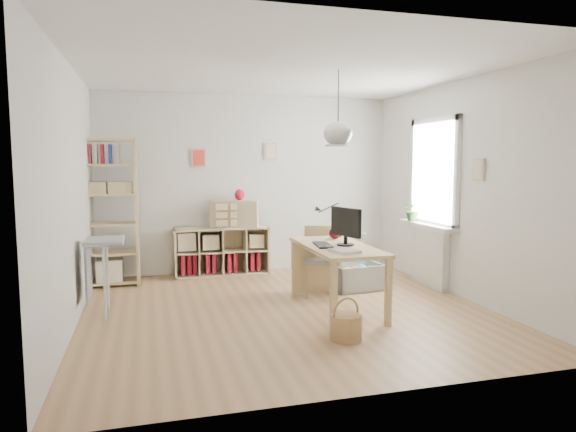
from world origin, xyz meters
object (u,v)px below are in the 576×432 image
object	(u,v)px
cube_shelf	(220,255)
storage_chest	(353,271)
monitor	(346,224)
chair	(321,256)
tall_bookshelf	(107,206)
desk	(337,253)
drawer_chest	(235,214)

from	to	relation	value
cube_shelf	storage_chest	bearing A→B (deg)	-39.71
monitor	cube_shelf	bearing A→B (deg)	99.67
monitor	chair	bearing A→B (deg)	75.55
tall_bookshelf	cube_shelf	bearing A→B (deg)	10.19
desk	chair	world-z (taller)	chair
tall_bookshelf	chair	bearing A→B (deg)	-24.84
drawer_chest	desk	bearing A→B (deg)	-53.30
chair	storage_chest	distance (m)	0.61
cube_shelf	chair	bearing A→B (deg)	-54.24
cube_shelf	monitor	bearing A→B (deg)	-63.90
drawer_chest	monitor	bearing A→B (deg)	-51.59
cube_shelf	chair	distance (m)	1.87
cube_shelf	chair	world-z (taller)	chair
storage_chest	monitor	distance (m)	1.30
monitor	drawer_chest	xyz separation A→B (m)	(-0.89, 2.23, -0.07)
storage_chest	monitor	size ratio (longest dim) A/B	1.70
storage_chest	chair	bearing A→B (deg)	-168.60
desk	monitor	distance (m)	0.35
desk	storage_chest	size ratio (longest dim) A/B	1.82
cube_shelf	drawer_chest	xyz separation A→B (m)	(0.22, -0.04, 0.62)
desk	tall_bookshelf	distance (m)	3.27
cube_shelf	tall_bookshelf	size ratio (longest dim) A/B	0.70
tall_bookshelf	monitor	xyz separation A→B (m)	(2.68, -1.99, -0.10)
drawer_chest	cube_shelf	bearing A→B (deg)	-173.81
cube_shelf	monitor	distance (m)	2.62
tall_bookshelf	storage_chest	size ratio (longest dim) A/B	2.43
tall_bookshelf	monitor	world-z (taller)	tall_bookshelf
desk	tall_bookshelf	bearing A→B (deg)	142.99
tall_bookshelf	drawer_chest	size ratio (longest dim) A/B	2.88
cube_shelf	chair	size ratio (longest dim) A/B	1.61
desk	drawer_chest	bearing A→B (deg)	110.05
desk	storage_chest	distance (m)	1.15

